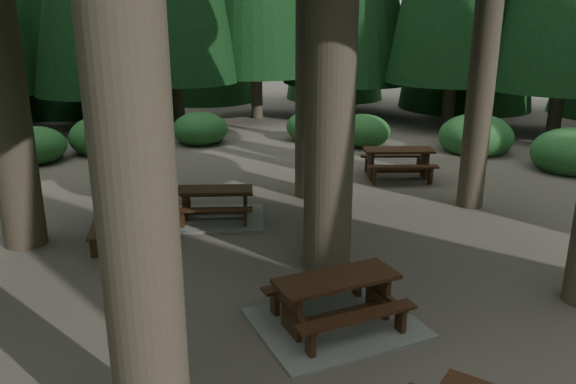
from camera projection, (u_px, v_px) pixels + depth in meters
name	position (u px, v px, depth m)	size (l,w,h in m)	color
ground	(290.00, 279.00, 9.62)	(80.00, 80.00, 0.00)	#564D46
picnic_table_a	(336.00, 309.00, 8.12)	(2.33, 1.95, 0.77)	gray
picnic_table_b	(126.00, 220.00, 11.07)	(1.61, 1.86, 0.71)	#341B0F
picnic_table_c	(216.00, 209.00, 12.40)	(2.56, 2.34, 0.71)	gray
picnic_table_d	(398.00, 159.00, 15.54)	(2.32, 2.11, 0.82)	#341B0F
shrub_ring	(309.00, 237.00, 10.42)	(23.86, 24.64, 1.49)	#216031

